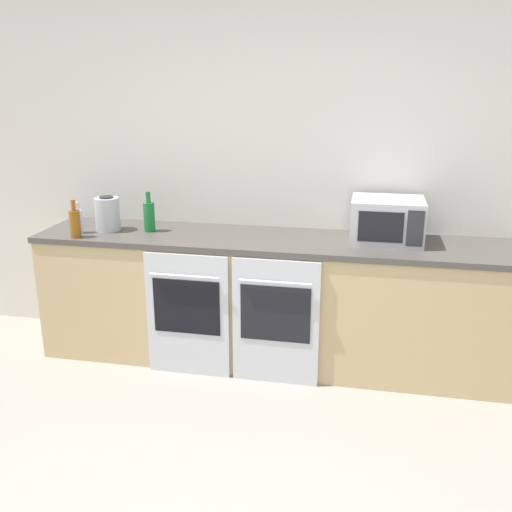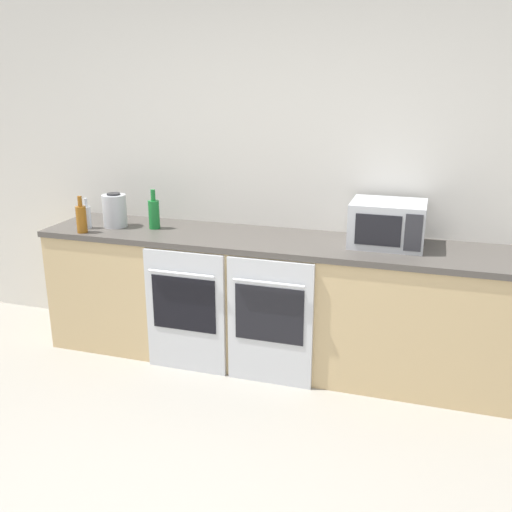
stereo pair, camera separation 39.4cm
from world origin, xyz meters
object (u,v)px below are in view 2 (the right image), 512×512
bottle_amber (81,218)px  bottle_green (154,213)px  oven_right (270,322)px  bottle_clear (87,217)px  oven_left (185,312)px  kettle (115,210)px  microwave (388,224)px

bottle_amber → bottle_green: (0.43, 0.26, 0.01)m
oven_right → bottle_clear: 1.55m
oven_left → oven_right: size_ratio=1.00×
oven_left → kettle: 0.94m
oven_right → oven_left: bearing=180.0°
oven_right → bottle_amber: (-1.40, 0.08, 0.57)m
oven_left → bottle_amber: bottle_amber is taller
oven_left → bottle_clear: bearing=166.9°
oven_right → kettle: (-1.27, 0.30, 0.59)m
bottle_clear → bottle_green: 0.49m
oven_left → bottle_amber: bearing=174.3°
kettle → oven_right: bearing=-13.4°
microwave → kettle: microwave is taller
bottle_amber → bottle_clear: bearing=106.7°
bottle_clear → bottle_amber: size_ratio=0.85×
microwave → bottle_amber: (-2.07, -0.32, -0.04)m
oven_left → bottle_amber: 0.99m
oven_left → kettle: size_ratio=3.48×
bottle_amber → bottle_green: bottle_green is taller
microwave → oven_right: bearing=-149.6°
microwave → bottle_clear: 2.12m
microwave → bottle_green: bearing=-177.9°
oven_left → bottle_amber: size_ratio=3.29×
bottle_clear → bottle_amber: 0.12m
microwave → kettle: (-1.94, -0.09, -0.02)m
kettle → bottle_green: bearing=6.5°
bottle_green → bottle_clear: bearing=-163.2°
oven_left → bottle_green: bottle_green is taller
oven_left → oven_right: 0.60m
bottle_green → kettle: size_ratio=1.15×
bottle_clear → microwave: bearing=5.5°
bottle_clear → bottle_amber: (0.03, -0.11, 0.02)m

